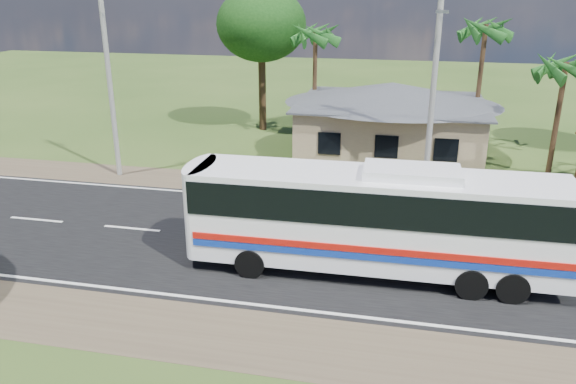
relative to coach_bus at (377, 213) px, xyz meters
name	(u,v)px	position (x,y,z in m)	size (l,w,h in m)	color
ground	(346,249)	(-1.17, 1.64, -2.26)	(120.00, 120.00, 0.00)	#2A4518
road	(346,248)	(-1.17, 1.64, -2.25)	(120.00, 16.00, 0.03)	black
house	(391,113)	(-0.17, 14.63, 0.38)	(12.40, 10.00, 5.00)	tan
utility_poles	(427,76)	(1.50, 8.12, 3.51)	(32.80, 2.22, 11.00)	#9E9E99
palm_near	(566,68)	(8.33, 12.64, 3.45)	(2.80, 2.80, 6.70)	#47301E
palm_mid	(486,30)	(4.83, 17.14, 4.90)	(2.80, 2.80, 8.20)	#47301E
palm_far	(315,35)	(-5.17, 17.64, 4.42)	(2.80, 2.80, 7.70)	#47301E
tree_behind_house	(261,25)	(-9.17, 19.64, 4.86)	(6.00, 6.00, 9.61)	#47301E
coach_bus	(377,213)	(0.00, 0.00, 0.00)	(12.77, 2.94, 3.95)	white
motorcycle	(561,192)	(8.08, 8.76, -1.76)	(0.66, 1.89, 0.99)	black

